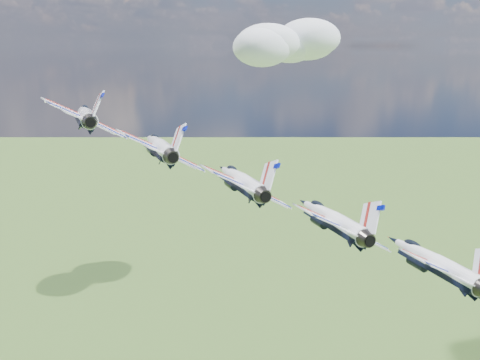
{
  "coord_description": "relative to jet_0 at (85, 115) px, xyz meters",
  "views": [
    {
      "loc": [
        -30.6,
        -65.68,
        165.99
      ],
      "look_at": [
        -16.19,
        -2.6,
        149.74
      ],
      "focal_mm": 40.0,
      "sensor_mm": 36.0,
      "label": 1
    }
  ],
  "objects": [
    {
      "name": "cloud_far",
      "position": [
        98.34,
        219.5,
        11.46
      ],
      "size": [
        54.62,
        42.91,
        21.46
      ],
      "primitive_type": "ellipsoid",
      "color": "white"
    },
    {
      "name": "jet_0",
      "position": [
        0.0,
        0.0,
        0.0
      ],
      "size": [
        14.49,
        18.34,
        9.81
      ],
      "primitive_type": null,
      "rotation": [
        0.0,
        0.49,
        0.13
      ],
      "color": "silver"
    },
    {
      "name": "jet_1",
      "position": [
        9.43,
        -6.84,
        -3.51
      ],
      "size": [
        14.49,
        18.34,
        9.81
      ],
      "primitive_type": null,
      "rotation": [
        0.0,
        0.49,
        0.13
      ],
      "color": "white"
    },
    {
      "name": "jet_2",
      "position": [
        18.86,
        -13.69,
        -7.01
      ],
      "size": [
        14.49,
        18.34,
        9.81
      ],
      "primitive_type": null,
      "rotation": [
        0.0,
        0.49,
        0.13
      ],
      "color": "white"
    },
    {
      "name": "jet_3",
      "position": [
        28.3,
        -20.53,
        -10.52
      ],
      "size": [
        14.49,
        18.34,
        9.81
      ],
      "primitive_type": null,
      "rotation": [
        0.0,
        0.49,
        0.13
      ],
      "color": "silver"
    },
    {
      "name": "jet_4",
      "position": [
        37.73,
        -27.38,
        -14.02
      ],
      "size": [
        14.49,
        18.34,
        9.81
      ],
      "primitive_type": null,
      "rotation": [
        0.0,
        0.49,
        0.13
      ],
      "color": "white"
    }
  ]
}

